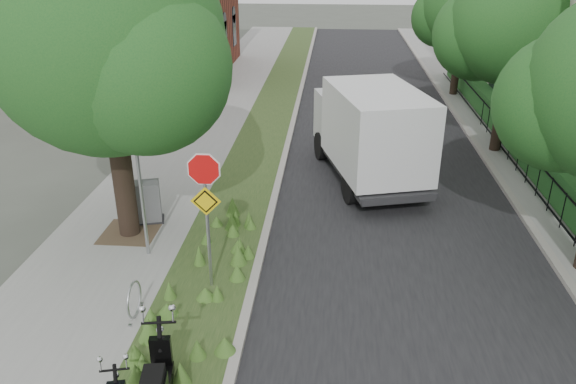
% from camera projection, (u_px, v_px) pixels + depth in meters
% --- Properties ---
extents(ground, '(120.00, 120.00, 0.00)m').
position_uv_depth(ground, '(272.00, 309.00, 11.74)').
color(ground, '#4C5147').
rests_on(ground, ground).
extents(sidewalk_near, '(3.50, 60.00, 0.12)m').
position_uv_depth(sidewalk_near, '(188.00, 143.00, 21.12)').
color(sidewalk_near, gray).
rests_on(sidewalk_near, ground).
extents(verge, '(2.00, 60.00, 0.12)m').
position_uv_depth(verge, '(261.00, 145.00, 20.91)').
color(verge, '#27421C').
rests_on(verge, ground).
extents(kerb_near, '(0.20, 60.00, 0.13)m').
position_uv_depth(kerb_near, '(287.00, 145.00, 20.84)').
color(kerb_near, '#9E9991').
rests_on(kerb_near, ground).
extents(road, '(7.00, 60.00, 0.01)m').
position_uv_depth(road, '(382.00, 149.00, 20.60)').
color(road, black).
rests_on(road, ground).
extents(kerb_far, '(0.20, 60.00, 0.13)m').
position_uv_depth(kerb_far, '(480.00, 151.00, 20.32)').
color(kerb_far, '#9E9991').
rests_on(kerb_far, ground).
extents(footpath_far, '(3.20, 60.00, 0.12)m').
position_uv_depth(footpath_far, '(528.00, 152.00, 20.19)').
color(footpath_far, gray).
rests_on(footpath_far, ground).
extents(street_tree_main, '(6.21, 5.54, 7.66)m').
position_uv_depth(street_tree_main, '(104.00, 49.00, 12.67)').
color(street_tree_main, black).
rests_on(street_tree_main, ground).
extents(bare_post, '(0.08, 0.08, 4.00)m').
position_uv_depth(bare_post, '(139.00, 177.00, 12.74)').
color(bare_post, '#A5A8AD').
rests_on(bare_post, ground).
extents(bike_hoop, '(0.06, 0.78, 0.77)m').
position_uv_depth(bike_hoop, '(134.00, 300.00, 11.20)').
color(bike_hoop, '#A5A8AD').
rests_on(bike_hoop, ground).
extents(sign_assembly, '(0.94, 0.08, 3.22)m').
position_uv_depth(sign_assembly, '(205.00, 194.00, 11.42)').
color(sign_assembly, '#A5A8AD').
rests_on(sign_assembly, ground).
extents(fence_far, '(0.04, 24.00, 1.00)m').
position_uv_depth(fence_far, '(502.00, 135.00, 20.01)').
color(fence_far, black).
rests_on(fence_far, ground).
extents(hedge_far, '(1.00, 24.00, 1.10)m').
position_uv_depth(hedge_far, '(522.00, 136.00, 19.96)').
color(hedge_far, '#1D4719').
rests_on(hedge_far, footpath_far).
extents(far_tree_b, '(4.83, 4.31, 6.56)m').
position_uv_depth(far_tree_b, '(511.00, 28.00, 18.55)').
color(far_tree_b, black).
rests_on(far_tree_b, ground).
extents(far_tree_c, '(4.37, 3.89, 5.93)m').
position_uv_depth(far_tree_c, '(462.00, 12.00, 25.98)').
color(far_tree_c, black).
rests_on(far_tree_c, ground).
extents(box_truck, '(3.65, 6.14, 2.61)m').
position_uv_depth(box_truck, '(370.00, 129.00, 17.33)').
color(box_truck, '#262628').
rests_on(box_truck, ground).
extents(utility_cabinet, '(0.96, 0.77, 1.12)m').
position_uv_depth(utility_cabinet, '(146.00, 203.00, 14.93)').
color(utility_cabinet, '#262628').
rests_on(utility_cabinet, ground).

